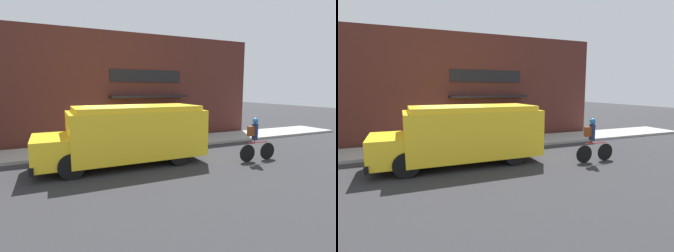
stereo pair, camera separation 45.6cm
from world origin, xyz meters
TOP-DOWN VIEW (x-y plane):
  - ground_plane at (0.00, 0.00)m, footprint 70.00×70.00m
  - sidewalk at (0.00, 1.16)m, footprint 28.00×2.32m
  - storefront at (0.06, 2.64)m, footprint 17.62×1.05m
  - school_bus at (0.19, -1.52)m, footprint 5.93×2.64m
  - cyclist at (4.64, -3.18)m, footprint 1.63×0.22m

SIDE VIEW (x-z plane):
  - ground_plane at x=0.00m, z-range 0.00..0.00m
  - sidewalk at x=0.00m, z-range 0.00..0.12m
  - cyclist at x=4.64m, z-range -0.02..1.64m
  - school_bus at x=0.19m, z-range 0.06..2.18m
  - storefront at x=0.06m, z-range 0.00..5.57m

